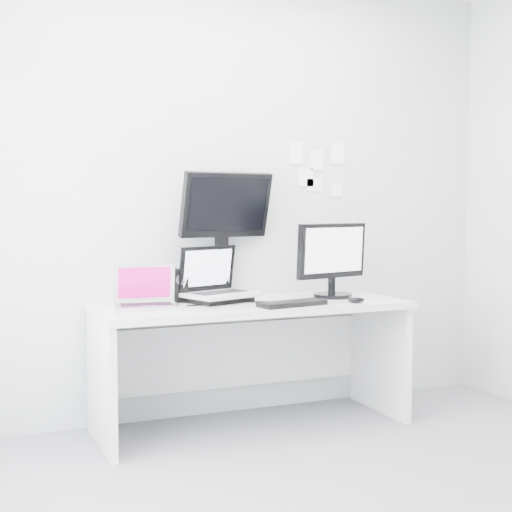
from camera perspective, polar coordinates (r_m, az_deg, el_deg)
name	(u,v)px	position (r m, az deg, el deg)	size (l,w,h in m)	color
ground	(363,508)	(3.34, 8.31, -18.80)	(3.60, 3.60, 0.00)	slate
back_wall	(230,196)	(4.53, -2.05, 4.72)	(3.60, 3.60, 0.00)	silver
desk	(251,365)	(4.30, -0.35, -8.46)	(1.80, 0.70, 0.73)	silver
macbook	(146,286)	(4.02, -8.51, -2.29)	(0.33, 0.25, 0.25)	#BCBCC1
speaker	(178,285)	(4.29, -6.06, -2.29)	(0.10, 0.10, 0.19)	black
dell_laptop	(221,274)	(4.24, -2.71, -1.37)	(0.40, 0.31, 0.33)	#B8BAC0
rear_monitor	(224,234)	(4.40, -2.48, 1.74)	(0.57, 0.21, 0.78)	black
samsung_monitor	(333,259)	(4.47, 6.00, -0.24)	(0.51, 0.23, 0.47)	black
keyboard	(292,304)	(4.10, 2.82, -3.71)	(0.39, 0.14, 0.03)	black
mouse	(356,300)	(4.26, 7.79, -3.41)	(0.10, 0.07, 0.03)	black
wall_note_0	(296,153)	(4.71, 3.14, 7.98)	(0.10, 0.00, 0.14)	white
wall_note_1	(317,160)	(4.77, 4.77, 7.43)	(0.09, 0.00, 0.13)	white
wall_note_2	(338,153)	(4.85, 6.37, 7.96)	(0.10, 0.00, 0.14)	white
wall_note_3	(314,185)	(4.76, 4.55, 5.52)	(0.11, 0.00, 0.08)	white
wall_note_4	(337,190)	(4.83, 6.28, 5.12)	(0.08, 0.00, 0.09)	white
wall_note_5	(306,177)	(4.73, 3.90, 6.11)	(0.11, 0.00, 0.12)	white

